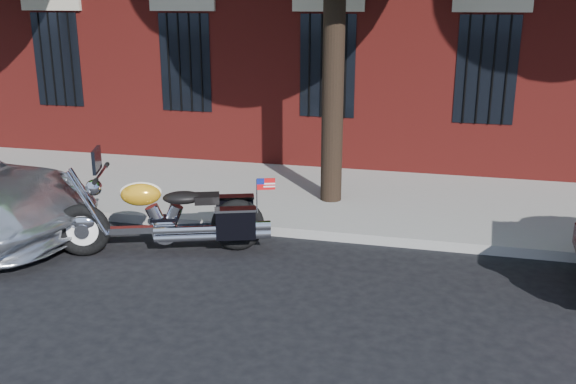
# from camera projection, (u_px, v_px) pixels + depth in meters

# --- Properties ---
(ground) EXTENTS (120.00, 120.00, 0.00)m
(ground) POSITION_uv_depth(u_px,v_px,m) (254.00, 270.00, 8.53)
(ground) COLOR black
(ground) RESTS_ON ground
(curb) EXTENTS (40.00, 0.16, 0.15)m
(curb) POSITION_uv_depth(u_px,v_px,m) (280.00, 230.00, 9.79)
(curb) COLOR gray
(curb) RESTS_ON ground
(sidewalk) EXTENTS (40.00, 3.60, 0.15)m
(sidewalk) POSITION_uv_depth(u_px,v_px,m) (307.00, 196.00, 11.54)
(sidewalk) COLOR gray
(sidewalk) RESTS_ON ground
(motorcycle) EXTENTS (3.00, 1.49, 1.53)m
(motorcycle) POSITION_uv_depth(u_px,v_px,m) (172.00, 218.00, 8.97)
(motorcycle) COLOR black
(motorcycle) RESTS_ON ground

